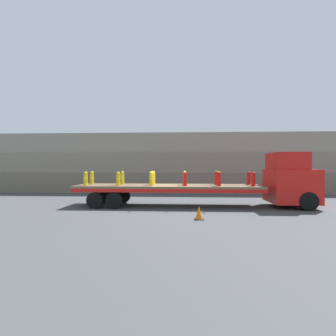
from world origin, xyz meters
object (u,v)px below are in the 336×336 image
Objects in this scene: fire_hydrant_yellow_near_1 at (118,179)px; fire_hydrant_red_far_5 at (249,178)px; fire_hydrant_yellow_far_1 at (122,178)px; fire_hydrant_red_far_4 at (216,178)px; fire_hydrant_red_near_3 at (185,179)px; fire_hydrant_red_near_5 at (253,179)px; fire_hydrant_yellow_far_2 at (153,178)px; flatbed_trailer at (156,189)px; fire_hydrant_yellow_near_2 at (151,179)px; truck_cab at (292,180)px; fire_hydrant_yellow_far_0 at (92,178)px; fire_hydrant_red_far_3 at (185,178)px; fire_hydrant_yellow_near_0 at (86,179)px; traffic_cone at (199,213)px; fire_hydrant_red_near_4 at (219,179)px.

fire_hydrant_yellow_near_1 is 7.84m from fire_hydrant_red_far_5.
fire_hydrant_red_far_4 is at bearing 0.00° from fire_hydrant_yellow_far_1.
fire_hydrant_red_near_3 is 1.00× the size of fire_hydrant_red_far_4.
fire_hydrant_red_near_3 is 1.00× the size of fire_hydrant_red_near_5.
flatbed_trailer is at bearing -68.84° from fire_hydrant_yellow_far_2.
fire_hydrant_red_far_4 is (3.88, 1.07, 0.00)m from fire_hydrant_yellow_near_2.
fire_hydrant_red_far_4 is at bearing 10.45° from fire_hydrant_yellow_near_1.
truck_cab is at bearing -7.14° from fire_hydrant_red_far_4.
fire_hydrant_yellow_far_0 is at bearing 172.52° from flatbed_trailer.
fire_hydrant_red_far_5 is at bearing 90.00° from fire_hydrant_red_near_5.
fire_hydrant_red_far_4 is (3.67, 0.54, 0.63)m from flatbed_trailer.
fire_hydrant_red_far_3 and fire_hydrant_red_far_4 have the same top height.
fire_hydrant_red_near_3 is at bearing 0.00° from fire_hydrant_yellow_near_0.
traffic_cone is (-3.27, -3.25, -1.35)m from fire_hydrant_red_near_5.
fire_hydrant_yellow_far_2 is at bearing 164.54° from fire_hydrant_red_near_4.
fire_hydrant_yellow_near_2 and fire_hydrant_red_near_5 have the same top height.
fire_hydrant_red_near_5 is at bearing -10.45° from fire_hydrant_yellow_far_2.
fire_hydrant_yellow_near_0 is at bearing 180.00° from fire_hydrant_yellow_near_2.
traffic_cone is at bearing -33.88° from fire_hydrant_yellow_far_0.
fire_hydrant_yellow_far_1 is at bearing 180.00° from fire_hydrant_red_far_4.
fire_hydrant_yellow_near_0 and fire_hydrant_red_far_5 have the same top height.
fire_hydrant_yellow_near_2 is at bearing -90.00° from fire_hydrant_yellow_far_2.
traffic_cone is at bearing -26.78° from fire_hydrant_yellow_near_0.
fire_hydrant_yellow_near_2 is (1.94, -1.07, 0.00)m from fire_hydrant_yellow_far_1.
fire_hydrant_yellow_far_2 is at bearing 0.00° from fire_hydrant_yellow_far_1.
fire_hydrant_red_near_4 is (3.88, 0.00, 0.00)m from fire_hydrant_yellow_near_2.
fire_hydrant_yellow_near_0 and fire_hydrant_yellow_far_2 have the same top height.
fire_hydrant_yellow_far_1 is at bearing 151.05° from fire_hydrant_yellow_near_2.
truck_cab is 0.29× the size of flatbed_trailer.
fire_hydrant_yellow_far_2 is 3.88m from fire_hydrant_red_far_4.
fire_hydrant_red_near_5 is (1.94, -1.07, 0.00)m from fire_hydrant_red_far_4.
fire_hydrant_red_far_3 is 1.00× the size of fire_hydrant_red_near_5.
truck_cab is at bearing 33.98° from traffic_cone.
fire_hydrant_red_far_5 is (0.00, 1.07, 0.00)m from fire_hydrant_red_near_5.
fire_hydrant_yellow_near_0 is at bearing 180.00° from fire_hydrant_red_near_3.
fire_hydrant_red_near_3 is at bearing -151.05° from fire_hydrant_red_far_4.
traffic_cone is (2.55, -4.32, -1.35)m from fire_hydrant_yellow_far_2.
flatbed_trailer is at bearing 174.54° from fire_hydrant_red_near_5.
fire_hydrant_yellow_near_1 is 1.00× the size of fire_hydrant_red_far_5.
fire_hydrant_red_far_3 is (3.88, 1.07, 0.00)m from fire_hydrant_yellow_near_1.
fire_hydrant_yellow_near_2 and fire_hydrant_red_far_3 have the same top height.
fire_hydrant_yellow_near_0 is 1.00× the size of fire_hydrant_red_far_3.
truck_cab reaches higher than traffic_cone.
fire_hydrant_red_near_4 is at bearing 0.00° from fire_hydrant_red_near_3.
flatbed_trailer is at bearing -7.48° from fire_hydrant_yellow_far_0.
fire_hydrant_red_far_4 is 4.72m from traffic_cone.
fire_hydrant_red_far_4 reaches higher than flatbed_trailer.
fire_hydrant_red_near_3 is at bearing 0.00° from fire_hydrant_yellow_near_2.
fire_hydrant_red_near_3 is (5.82, 0.00, 0.00)m from fire_hydrant_yellow_near_0.
fire_hydrant_yellow_far_0 is at bearing 169.55° from fire_hydrant_red_near_3.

